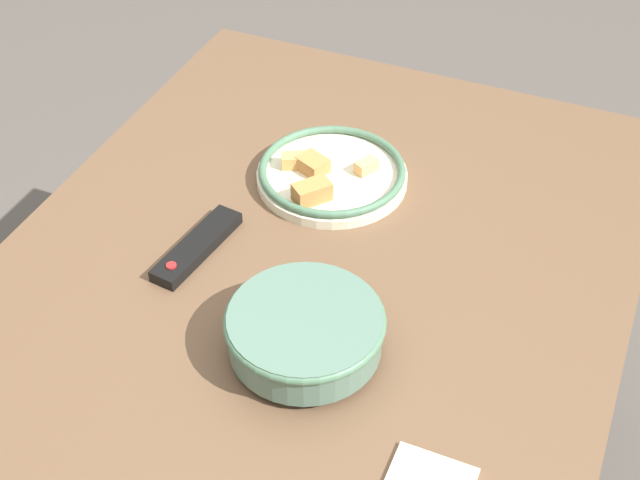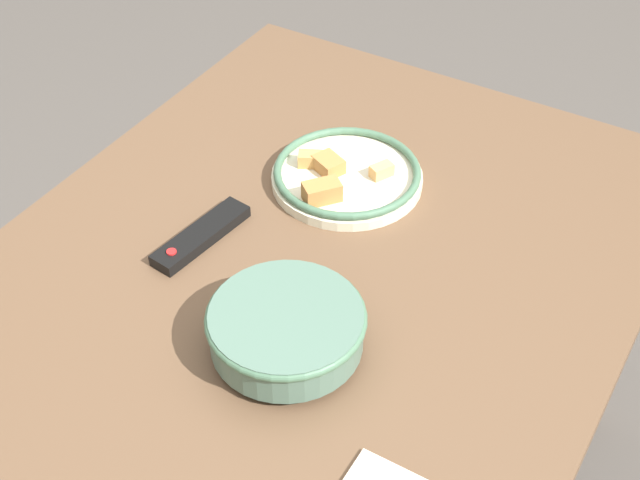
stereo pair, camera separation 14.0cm
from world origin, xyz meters
name	(u,v)px [view 2 (the right image)]	position (x,y,z in m)	size (l,w,h in m)	color
dining_table	(276,339)	(0.00, 0.00, 0.66)	(1.47, 0.98, 0.73)	brown
noodle_bowl	(286,328)	(-0.06, -0.06, 0.77)	(0.23, 0.23, 0.07)	#4C6B5B
food_plate	(346,175)	(0.32, 0.05, 0.75)	(0.27, 0.27, 0.05)	beige
tv_remote	(201,235)	(0.07, 0.18, 0.74)	(0.20, 0.07, 0.02)	black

